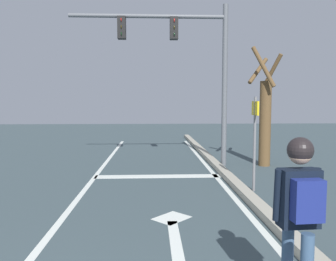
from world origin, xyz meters
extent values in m
cube|color=silver|center=(-0.19, 6.00, 0.00)|extent=(0.12, 20.00, 0.01)
cube|color=silver|center=(2.96, 6.00, 0.00)|extent=(0.12, 20.00, 0.01)
cube|color=silver|center=(1.46, 7.95, 0.00)|extent=(3.31, 0.40, 0.01)
cube|color=silver|center=(1.63, 3.92, 0.00)|extent=(0.16, 1.40, 0.01)
cube|color=silver|center=(1.63, 4.77, 0.00)|extent=(0.71, 0.71, 0.01)
cube|color=#A39D8C|center=(3.21, 6.00, 0.07)|extent=(0.24, 24.00, 0.14)
cylinder|color=#3A5675|center=(2.59, 2.37, 0.45)|extent=(0.11, 0.11, 0.74)
cube|color=black|center=(2.61, 2.20, 1.08)|extent=(0.36, 0.20, 0.52)
cylinder|color=black|center=(2.42, 2.22, 1.10)|extent=(0.07, 0.10, 0.47)
cylinder|color=black|center=(2.78, 2.24, 1.10)|extent=(0.07, 0.07, 0.47)
sphere|color=tan|center=(2.61, 2.20, 1.48)|extent=(0.20, 0.20, 0.20)
sphere|color=black|center=(2.61, 2.20, 1.51)|extent=(0.23, 0.23, 0.23)
cube|color=navy|center=(2.61, 2.06, 1.10)|extent=(0.27, 0.16, 0.36)
cylinder|color=slate|center=(3.50, 9.45, 2.43)|extent=(0.16, 0.16, 4.85)
cylinder|color=slate|center=(1.19, 9.45, 4.48)|extent=(4.64, 0.12, 0.12)
cube|color=black|center=(1.96, 9.45, 4.13)|extent=(0.24, 0.28, 0.64)
cylinder|color=red|center=(1.96, 9.30, 4.33)|extent=(0.02, 0.10, 0.10)
cylinder|color=#3C3106|center=(1.96, 9.30, 4.13)|extent=(0.02, 0.10, 0.10)
cylinder|color=black|center=(1.96, 9.30, 3.93)|extent=(0.02, 0.10, 0.10)
cube|color=black|center=(0.41, 9.45, 4.13)|extent=(0.24, 0.28, 0.64)
cylinder|color=red|center=(0.41, 9.30, 4.33)|extent=(0.02, 0.10, 0.10)
cylinder|color=#3C3106|center=(0.41, 9.30, 4.13)|extent=(0.02, 0.10, 0.10)
cylinder|color=black|center=(0.41, 9.30, 3.93)|extent=(0.02, 0.10, 0.10)
cylinder|color=slate|center=(3.52, 6.42, 1.03)|extent=(0.06, 0.06, 2.06)
cube|color=yellow|center=(3.52, 6.42, 1.81)|extent=(0.05, 0.44, 0.30)
cylinder|color=brown|center=(4.73, 9.30, 1.29)|extent=(0.35, 0.35, 2.58)
cylinder|color=brown|center=(4.98, 9.47, 2.90)|extent=(0.49, 0.63, 0.99)
cylinder|color=brown|center=(4.55, 9.54, 2.91)|extent=(0.79, 0.62, 0.85)
cylinder|color=brown|center=(4.56, 9.06, 2.98)|extent=(0.68, 0.53, 1.23)
camera|label=1|loc=(1.31, -0.63, 1.92)|focal=35.54mm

